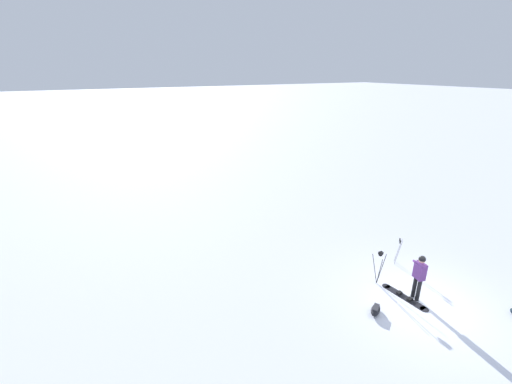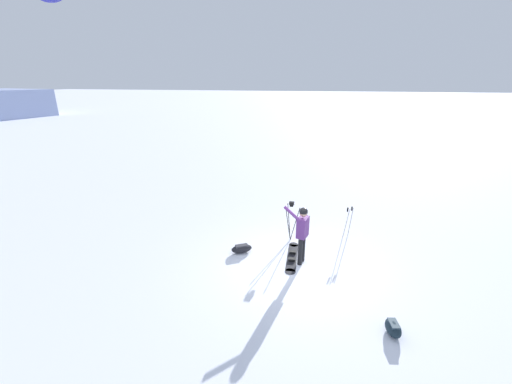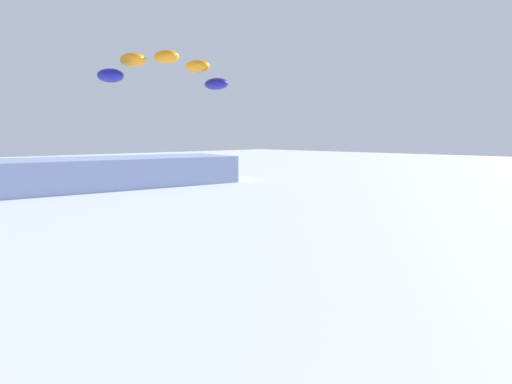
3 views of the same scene
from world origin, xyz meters
TOP-DOWN VIEW (x-y plane):
  - ground_plane at (0.00, 0.00)m, footprint 300.00×300.00m
  - snowboarder at (-0.21, 0.01)m, footprint 0.46×0.75m
  - snowboard at (-0.43, -0.27)m, footprint 1.88×0.41m
  - gear_bag_large at (-0.34, -1.88)m, footprint 0.59×0.72m
  - camera_tripod at (-1.55, -0.50)m, footprint 0.51×0.48m
  - gear_bag_small at (2.15, 2.28)m, footprint 0.59×0.41m
  - ski_poles at (-2.18, 1.40)m, footprint 0.30×0.28m

SIDE VIEW (x-z plane):
  - ground_plane at x=0.00m, z-range 0.00..0.00m
  - snowboard at x=-0.43m, z-range -0.03..0.07m
  - gear_bag_large at x=-0.34m, z-range 0.01..0.28m
  - gear_bag_small at x=2.15m, z-range 0.01..0.30m
  - ski_poles at x=-2.18m, z-range 0.19..1.34m
  - camera_tripod at x=-1.55m, z-range 0.30..1.71m
  - snowboarder at x=-0.21m, z-range 0.20..2.01m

